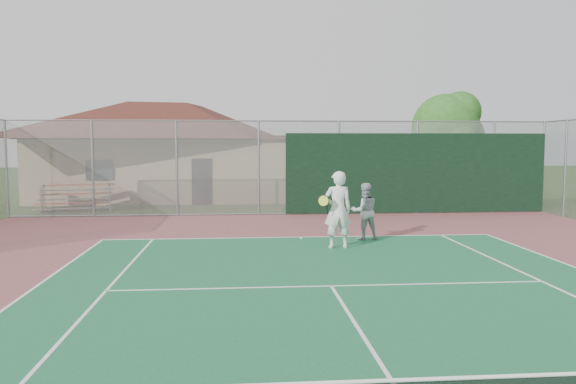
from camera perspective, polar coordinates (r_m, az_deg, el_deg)
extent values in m
cylinder|color=white|center=(4.46, 18.49, -17.44)|extent=(11.77, 0.03, 0.03)
cylinder|color=gray|center=(22.40, -26.68, 2.08)|extent=(0.08, 0.08, 3.50)
cylinder|color=gray|center=(21.47, -19.22, 2.23)|extent=(0.08, 0.08, 3.50)
cylinder|color=gray|center=(20.93, -11.24, 2.34)|extent=(0.08, 0.08, 3.50)
cylinder|color=gray|center=(20.81, -2.99, 2.42)|extent=(0.08, 0.08, 3.50)
cylinder|color=gray|center=(21.12, 5.18, 2.44)|extent=(0.08, 0.08, 3.50)
cylinder|color=gray|center=(21.85, 12.96, 2.42)|extent=(0.08, 0.08, 3.50)
cylinder|color=gray|center=(22.94, 20.11, 2.36)|extent=(0.08, 0.08, 3.50)
cylinder|color=gray|center=(23.85, 24.48, 2.31)|extent=(0.08, 0.08, 3.50)
cylinder|color=gray|center=(20.86, -0.25, 7.24)|extent=(20.00, 0.05, 0.05)
cylinder|color=gray|center=(21.01, -0.24, -2.20)|extent=(20.00, 0.05, 0.05)
cube|color=#999EA0|center=(20.87, -0.24, 2.43)|extent=(20.00, 0.02, 3.50)
cube|color=black|center=(21.81, 12.99, 1.89)|extent=(10.00, 0.04, 3.00)
cylinder|color=gray|center=(22.56, 26.34, 2.11)|extent=(0.08, 0.08, 3.50)
cube|color=tan|center=(28.63, -12.08, 2.40)|extent=(11.56, 7.74, 2.88)
cube|color=#582A20|center=(28.61, -12.13, 5.38)|extent=(12.05, 8.23, 0.17)
pyramid|color=#582A20|center=(28.67, -12.20, 8.74)|extent=(12.72, 8.52, 1.73)
cube|color=black|center=(24.62, -8.75, 1.04)|extent=(0.86, 0.06, 2.02)
cube|color=#B9492A|center=(23.59, -21.03, -1.08)|extent=(2.77, 0.93, 0.05)
cube|color=#B2B5BA|center=(23.39, -21.17, -1.59)|extent=(2.76, 0.90, 0.04)
cube|color=#B9492A|center=(24.05, -20.71, -0.18)|extent=(2.77, 0.93, 0.05)
cube|color=#B2B5BA|center=(23.84, -20.85, -0.67)|extent=(2.76, 0.90, 0.04)
cube|color=#B9492A|center=(24.51, -20.41, 0.69)|extent=(2.77, 0.93, 0.05)
cube|color=#B2B5BA|center=(24.30, -20.55, 0.21)|extent=(2.76, 0.90, 0.04)
cube|color=#B2B5BA|center=(24.45, -23.64, -0.52)|extent=(0.46, 1.63, 1.02)
cube|color=#B2B5BA|center=(23.74, -17.68, -0.49)|extent=(0.46, 1.63, 1.02)
cylinder|color=#382214|center=(26.49, 15.61, 1.86)|extent=(0.34, 0.34, 2.64)
sphere|color=#265A1C|center=(26.47, 15.72, 6.34)|extent=(3.01, 3.01, 3.01)
sphere|color=#265A1C|center=(27.03, 17.18, 5.48)|extent=(2.07, 2.07, 2.07)
sphere|color=#265A1C|center=(25.85, 14.42, 5.37)|extent=(1.88, 1.88, 1.88)
sphere|color=#265A1C|center=(25.73, 16.75, 5.10)|extent=(1.70, 1.70, 1.70)
sphere|color=#265A1C|center=(27.07, 14.58, 5.94)|extent=(1.88, 1.88, 1.88)
sphere|color=#265A1C|center=(26.52, 17.05, 7.73)|extent=(1.88, 1.88, 1.88)
imported|color=white|center=(14.28, 5.08, -1.88)|extent=(0.74, 0.50, 1.96)
imported|color=#ADB0B2|center=(15.66, 7.77, -2.02)|extent=(0.82, 0.66, 1.57)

